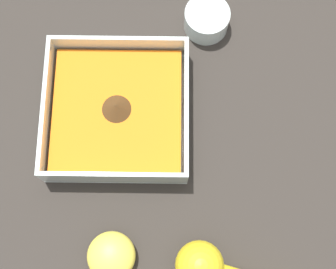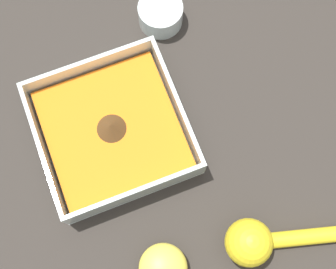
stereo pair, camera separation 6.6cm
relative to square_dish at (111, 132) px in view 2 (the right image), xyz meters
name	(u,v)px [view 2 (the right image)]	position (x,y,z in m)	size (l,w,h in m)	color
ground_plane	(111,115)	(0.03, -0.01, -0.02)	(4.00, 4.00, 0.00)	#332D28
square_dish	(111,132)	(0.00, 0.00, 0.00)	(0.21, 0.21, 0.06)	silver
spice_bowl	(159,15)	(0.15, -0.13, 0.00)	(0.07, 0.07, 0.04)	silver
lemon_squeezer	(258,242)	(-0.22, -0.13, 0.01)	(0.08, 0.18, 0.06)	yellow
lemon_half	(161,269)	(-0.20, 0.00, 0.00)	(0.07, 0.07, 0.04)	#EFDB4C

